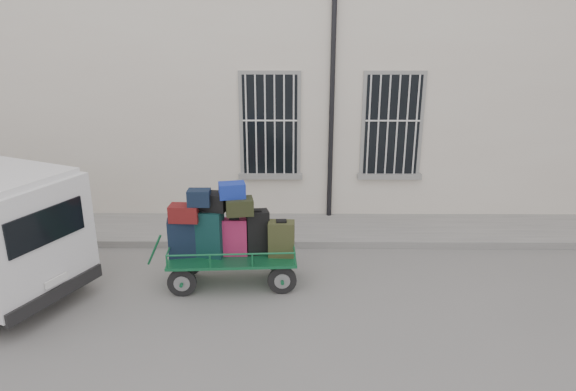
{
  "coord_description": "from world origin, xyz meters",
  "views": [
    {
      "loc": [
        0.09,
        -8.28,
        4.38
      ],
      "look_at": [
        0.01,
        1.0,
        1.27
      ],
      "focal_mm": 32.0,
      "sensor_mm": 36.0,
      "label": 1
    }
  ],
  "objects": [
    {
      "name": "ground",
      "position": [
        0.0,
        0.0,
        0.0
      ],
      "size": [
        80.0,
        80.0,
        0.0
      ],
      "primitive_type": "plane",
      "color": "slate",
      "rests_on": "ground"
    },
    {
      "name": "building",
      "position": [
        0.0,
        5.5,
        3.0
      ],
      "size": [
        24.0,
        5.15,
        6.0
      ],
      "color": "beige",
      "rests_on": "ground"
    },
    {
      "name": "sidewalk",
      "position": [
        0.0,
        2.2,
        0.07
      ],
      "size": [
        24.0,
        1.7,
        0.15
      ],
      "primitive_type": "cube",
      "color": "slate",
      "rests_on": "ground"
    },
    {
      "name": "luggage_cart",
      "position": [
        -1.03,
        -0.17,
        0.94
      ],
      "size": [
        2.6,
        1.12,
        1.87
      ],
      "rotation": [
        0.0,
        0.0,
        0.06
      ],
      "color": "black",
      "rests_on": "ground"
    }
  ]
}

